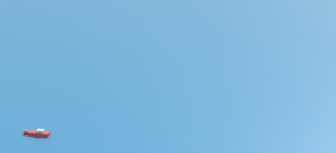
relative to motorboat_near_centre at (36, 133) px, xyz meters
name	(u,v)px	position (x,y,z in m)	size (l,w,h in m)	color
motorboat_near_centre	(36,133)	(0.00, 0.00, 0.00)	(5.89, 4.90, 1.78)	#B21E1E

